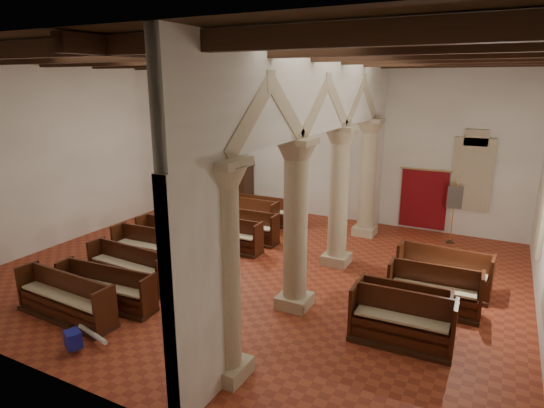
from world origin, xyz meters
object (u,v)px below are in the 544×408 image
at_px(pipe_organ, 229,175).
at_px(nave_pew_0, 66,304).
at_px(aisle_pew_0, 401,328).
at_px(lectern, 239,196).
at_px(processional_banner, 452,221).

distance_m(pipe_organ, nave_pew_0, 10.12).
bearing_deg(aisle_pew_0, lectern, 136.39).
bearing_deg(aisle_pew_0, processional_banner, 86.49).
distance_m(pipe_organ, aisle_pew_0, 11.68).
relative_size(nave_pew_0, aisle_pew_0, 1.32).
xyz_separation_m(processional_banner, aisle_pew_0, (-0.19, -6.98, -0.38)).
xyz_separation_m(lectern, processional_banner, (8.58, -0.49, 0.22)).
bearing_deg(processional_banner, nave_pew_0, -138.76).
bearing_deg(nave_pew_0, aisle_pew_0, 21.70).
xyz_separation_m(pipe_organ, lectern, (0.53, -0.01, -0.83)).
bearing_deg(lectern, processional_banner, 6.99).
height_order(pipe_organ, aisle_pew_0, pipe_organ).
xyz_separation_m(nave_pew_0, aisle_pew_0, (7.05, 2.41, 0.04)).
relative_size(lectern, processional_banner, 0.61).
bearing_deg(nave_pew_0, lectern, 100.52).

